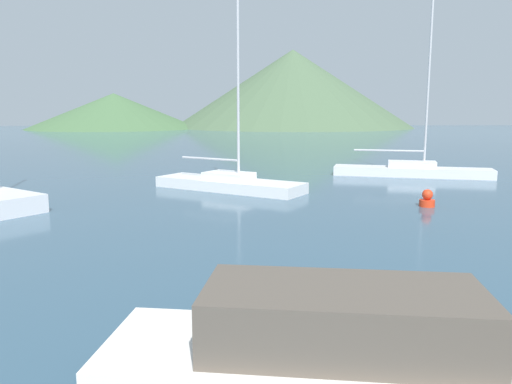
{
  "coord_description": "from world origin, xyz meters",
  "views": [
    {
      "loc": [
        -0.16,
        -0.67,
        3.61
      ],
      "look_at": [
        0.51,
        14.0,
        1.2
      ],
      "focal_mm": 35.0,
      "sensor_mm": 36.0,
      "label": 1
    }
  ],
  "objects": [
    {
      "name": "buoy_marker",
      "position": [
        7.18,
        17.62,
        0.27
      ],
      "size": [
        0.58,
        0.58,
        0.66
      ],
      "color": "red",
      "rests_on": "ground_plane"
    },
    {
      "name": "hill_west",
      "position": [
        -23.92,
        101.3,
        3.48
      ],
      "size": [
        33.9,
        33.9,
        6.96
      ],
      "color": "#476B42",
      "rests_on": "ground_plane"
    },
    {
      "name": "sailboat_middle",
      "position": [
        9.69,
        26.27,
        0.42
      ],
      "size": [
        8.51,
        3.89,
        10.83
      ],
      "rotation": [
        0.0,
        0.0,
        -0.29
      ],
      "color": "silver",
      "rests_on": "ground_plane"
    },
    {
      "name": "motorboat_near",
      "position": [
        2.43,
        4.84,
        0.47
      ],
      "size": [
        8.51,
        3.16,
        2.04
      ],
      "rotation": [
        0.0,
        0.0,
        -0.16
      ],
      "color": "white",
      "rests_on": "ground_plane"
    },
    {
      "name": "sailboat_inner",
      "position": [
        -0.37,
        21.97,
        0.39
      ],
      "size": [
        7.03,
        5.61,
        10.43
      ],
      "rotation": [
        0.0,
        0.0,
        -0.59
      ],
      "color": "white",
      "rests_on": "ground_plane"
    },
    {
      "name": "hill_central",
      "position": [
        12.62,
        108.18,
        8.19
      ],
      "size": [
        51.11,
        51.11,
        16.38
      ],
      "color": "#4C6647",
      "rests_on": "ground_plane"
    }
  ]
}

